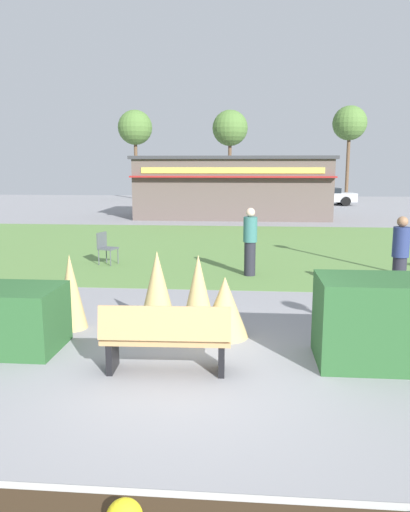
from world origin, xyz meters
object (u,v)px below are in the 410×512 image
object	(u,v)px
park_bench	(166,338)
parked_car_center_slot	(252,195)
parked_car_west_slot	(182,195)
tree_right_bg	(230,129)
parked_car_east_slot	(323,196)
tree_center_bg	(135,128)
food_kiosk	(233,187)
cafe_chair_west	(105,245)
person_standing	(400,256)
person_strolling	(250,241)
tree_left_bg	(350,124)

from	to	relation	value
park_bench	parked_car_center_slot	size ratio (longest dim) A/B	0.40
parked_car_west_slot	tree_right_bg	xyz separation A→B (m)	(3.22, 5.11, 4.96)
parked_car_east_slot	tree_center_bg	distance (m)	16.45
park_bench	parked_car_west_slot	size ratio (longest dim) A/B	0.41
tree_center_bg	food_kiosk	bearing A→B (deg)	-60.22
park_bench	cafe_chair_west	distance (m)	7.80
person_standing	parked_car_center_slot	xyz separation A→B (m)	(-2.91, 25.29, -0.22)
person_strolling	parked_car_center_slot	xyz separation A→B (m)	(0.17, 23.47, -0.22)
park_bench	parked_car_west_slot	distance (m)	29.82
food_kiosk	parked_car_east_slot	bearing A→B (deg)	56.30
parked_car_center_slot	tree_left_bg	xyz separation A→B (m)	(7.97, 7.60, 5.46)
tree_right_bg	parked_car_center_slot	bearing A→B (deg)	-70.95
tree_right_bg	person_standing	bearing A→B (deg)	-81.25
food_kiosk	tree_left_bg	size ratio (longest dim) A/B	1.34
parked_car_center_slot	cafe_chair_west	bearing A→B (deg)	-100.56
parked_car_east_slot	tree_left_bg	size ratio (longest dim) A/B	0.57
park_bench	tree_center_bg	size ratio (longest dim) A/B	0.24
food_kiosk	parked_car_center_slot	world-z (taller)	food_kiosk
parked_car_center_slot	tree_right_bg	distance (m)	7.34
tree_right_bg	tree_center_bg	world-z (taller)	tree_center_bg
person_standing	tree_center_bg	size ratio (longest dim) A/B	0.23
park_bench	parked_car_east_slot	bearing A→B (deg)	78.04
person_standing	tree_right_bg	bearing A→B (deg)	-61.77
park_bench	parked_car_west_slot	bearing A→B (deg)	97.14
parked_car_center_slot	tree_right_bg	xyz separation A→B (m)	(-1.77, 5.11, 4.96)
cafe_chair_west	tree_center_bg	world-z (taller)	tree_center_bg
park_bench	tree_center_bg	xyz separation A→B (m)	(-8.27, 35.36, 5.26)
person_strolling	parked_car_east_slot	distance (m)	24.03
tree_center_bg	tree_right_bg	bearing A→B (deg)	-4.80
person_strolling	parked_car_center_slot	size ratio (longest dim) A/B	0.40
cafe_chair_west	tree_right_bg	world-z (taller)	tree_right_bg
parked_car_center_slot	parked_car_east_slot	distance (m)	4.99
tree_center_bg	tree_left_bg	bearing A→B (deg)	5.96
parked_car_west_slot	tree_center_bg	size ratio (longest dim) A/B	0.59
cafe_chair_west	parked_car_east_slot	size ratio (longest dim) A/B	0.21
cafe_chair_west	parked_car_center_slot	xyz separation A→B (m)	(4.16, 22.35, 0.12)
park_bench	parked_car_west_slot	xyz separation A→B (m)	(-3.71, 29.59, 0.16)
food_kiosk	tree_right_bg	bearing A→B (deg)	92.85
person_standing	tree_right_bg	xyz separation A→B (m)	(-4.68, 30.40, 4.74)
park_bench	food_kiosk	xyz separation A→B (m)	(0.22, 20.52, 1.12)
parked_car_center_slot	tree_right_bg	size ratio (longest dim) A/B	0.60
food_kiosk	tree_center_bg	xyz separation A→B (m)	(-8.49, 14.84, 4.13)
parked_car_west_slot	parked_car_east_slot	distance (m)	9.97
tree_right_bg	person_strolling	bearing A→B (deg)	-86.81
parked_car_east_slot	person_standing	bearing A→B (deg)	-94.69
parked_car_west_slot	food_kiosk	bearing A→B (deg)	-66.58
food_kiosk	person_standing	xyz separation A→B (m)	(3.97, -16.22, -0.74)
person_strolling	tree_right_bg	size ratio (longest dim) A/B	0.24
tree_center_bg	person_standing	bearing A→B (deg)	-68.13
tree_left_bg	person_strolling	bearing A→B (deg)	-104.69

